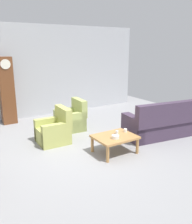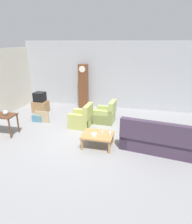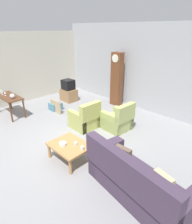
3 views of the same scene
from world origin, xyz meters
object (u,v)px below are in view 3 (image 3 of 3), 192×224
at_px(coffee_table_wood, 70,147).
at_px(cup_blue_rimmed, 76,144).
at_px(couch_floral, 135,181).
at_px(wine_glass_mid, 2,92).
at_px(storage_box_blue, 56,106).
at_px(armchair_olive_far, 118,121).
at_px(glass_dome_cloche, 12,96).
at_px(console_table_dark, 9,99).
at_px(framed_picture_leaning, 56,106).
at_px(armchair_olive_near, 85,119).
at_px(bowl_white_stacked, 63,144).
at_px(tv_crt, 68,85).
at_px(cup_white_porcelain, 82,148).
at_px(grandfather_clock, 117,79).
at_px(wine_glass_short, 5,93).
at_px(tv_stand_cabinet, 69,95).
at_px(wine_glass_tall, 0,90).

distance_m(coffee_table_wood, cup_blue_rimmed, 0.18).
distance_m(couch_floral, wine_glass_mid, 5.76).
bearing_deg(storage_box_blue, armchair_olive_far, 10.14).
xyz_separation_m(glass_dome_cloche, cup_blue_rimmed, (3.44, -0.01, -0.37)).
bearing_deg(glass_dome_cloche, console_table_dark, -178.52).
height_order(couch_floral, glass_dome_cloche, couch_floral).
distance_m(framed_picture_leaning, storage_box_blue, 0.29).
height_order(armchair_olive_near, framed_picture_leaning, armchair_olive_near).
height_order(framed_picture_leaning, cup_blue_rimmed, cup_blue_rimmed).
height_order(armchair_olive_far, bowl_white_stacked, armchair_olive_far).
relative_size(console_table_dark, bowl_white_stacked, 7.43).
bearing_deg(tv_crt, coffee_table_wood, -37.27).
relative_size(coffee_table_wood, console_table_dark, 0.74).
relative_size(glass_dome_cloche, cup_white_porcelain, 1.98).
bearing_deg(coffee_table_wood, cup_blue_rimmed, 34.98).
bearing_deg(armchair_olive_far, coffee_table_wood, -86.37).
bearing_deg(coffee_table_wood, grandfather_clock, 113.14).
xyz_separation_m(console_table_dark, framed_picture_leaning, (0.98, 1.31, -0.40)).
bearing_deg(glass_dome_cloche, wine_glass_mid, -171.70).
height_order(armchair_olive_near, grandfather_clock, grandfather_clock).
bearing_deg(wine_glass_short, coffee_table_wood, -0.38).
relative_size(grandfather_clock, tv_stand_cabinet, 3.16).
relative_size(couch_floral, grandfather_clock, 1.03).
height_order(glass_dome_cloche, wine_glass_short, glass_dome_cloche).
xyz_separation_m(armchair_olive_far, framed_picture_leaning, (-2.53, -0.64, -0.06)).
height_order(cup_blue_rimmed, wine_glass_mid, wine_glass_mid).
relative_size(framed_picture_leaning, cup_white_porcelain, 7.03).
distance_m(console_table_dark, wine_glass_mid, 0.39).
bearing_deg(armchair_olive_far, wine_glass_mid, -152.04).
height_order(wine_glass_tall, wine_glass_mid, wine_glass_tall).
distance_m(tv_crt, cup_blue_rimmed, 4.27).
xyz_separation_m(glass_dome_cloche, wine_glass_tall, (-0.81, -0.09, 0.05)).
height_order(tv_crt, cup_blue_rimmed, tv_crt).
bearing_deg(framed_picture_leaning, wine_glass_short, -128.99).
bearing_deg(wine_glass_short, armchair_olive_near, 25.45).
bearing_deg(grandfather_clock, framed_picture_leaning, -115.59).
bearing_deg(wine_glass_tall, armchair_olive_near, 23.33).
relative_size(wine_glass_tall, wine_glass_short, 1.25).
relative_size(grandfather_clock, glass_dome_cloche, 12.75).
bearing_deg(tv_crt, wine_glass_tall, -106.79).
height_order(armchair_olive_near, cup_blue_rimmed, armchair_olive_near).
relative_size(couch_floral, wine_glass_short, 13.61).
distance_m(grandfather_clock, framed_picture_leaning, 2.67).
relative_size(console_table_dark, wine_glass_mid, 7.98).
distance_m(cup_white_porcelain, wine_glass_mid, 4.35).
bearing_deg(storage_box_blue, cup_blue_rimmed, -25.57).
height_order(coffee_table_wood, grandfather_clock, grandfather_clock).
bearing_deg(console_table_dark, wine_glass_mid, -164.59).
xyz_separation_m(grandfather_clock, glass_dome_cloche, (-1.74, -3.58, -0.25)).
xyz_separation_m(couch_floral, cup_blue_rimmed, (-1.65, -0.08, 0.11)).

